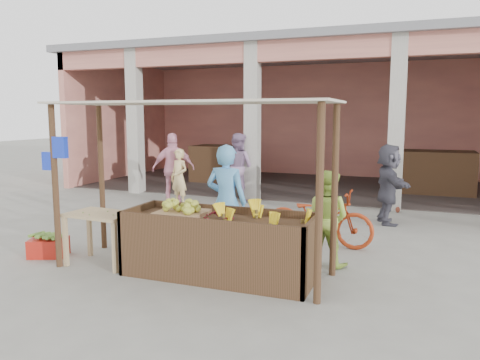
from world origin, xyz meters
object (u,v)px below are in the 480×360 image
at_px(red_crate, 49,247).
at_px(motorcycle, 319,217).
at_px(side_table, 101,222).
at_px(vendor_blue, 226,198).
at_px(vendor_green, 327,215).
at_px(fruit_stall, 219,248).

bearing_deg(red_crate, motorcycle, 7.10).
distance_m(side_table, vendor_blue, 1.89).
height_order(vendor_blue, motorcycle, vendor_blue).
bearing_deg(side_table, vendor_green, 24.80).
relative_size(vendor_green, motorcycle, 0.77).
distance_m(vendor_green, motorcycle, 1.03).
relative_size(fruit_stall, vendor_green, 1.76).
xyz_separation_m(vendor_blue, vendor_green, (1.50, 0.23, -0.20)).
xyz_separation_m(red_crate, vendor_blue, (2.64, 0.92, 0.80)).
bearing_deg(vendor_blue, motorcycle, -134.97).
bearing_deg(red_crate, vendor_green, -6.14).
relative_size(red_crate, motorcycle, 0.28).
xyz_separation_m(fruit_stall, side_table, (-1.84, -0.13, 0.24)).
bearing_deg(vendor_blue, red_crate, 19.39).
bearing_deg(vendor_green, side_table, 34.95).
xyz_separation_m(red_crate, vendor_green, (4.14, 1.15, 0.60)).
height_order(side_table, vendor_blue, vendor_blue).
xyz_separation_m(side_table, red_crate, (-1.02, 0.02, -0.50)).
bearing_deg(side_table, vendor_blue, 34.30).
bearing_deg(fruit_stall, vendor_blue, 105.40).
distance_m(fruit_stall, vendor_blue, 1.00).
bearing_deg(vendor_green, fruit_stall, 53.66).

